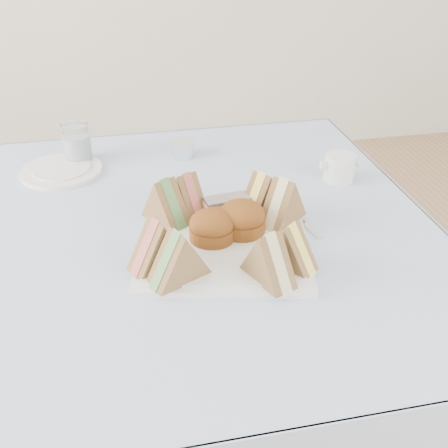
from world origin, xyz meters
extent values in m
cube|color=brown|center=(0.00, 0.00, 0.37)|extent=(0.90, 0.90, 0.74)
cube|color=#96B0C5|center=(0.00, 0.00, 0.74)|extent=(1.02, 1.02, 0.01)
cube|color=white|center=(0.07, -0.09, 0.75)|extent=(0.37, 0.37, 0.01)
cylinder|color=brown|center=(0.05, -0.08, 0.79)|extent=(0.11, 0.11, 0.06)
cylinder|color=brown|center=(0.11, -0.06, 0.79)|extent=(0.10, 0.10, 0.06)
cube|color=beige|center=(0.10, 0.00, 0.78)|extent=(0.09, 0.05, 0.04)
cylinder|color=white|center=(-0.24, 0.30, 0.75)|extent=(0.22, 0.22, 0.01)
cylinder|color=white|center=(-0.20, 0.35, 0.79)|extent=(0.07, 0.07, 0.10)
cylinder|color=silver|center=(0.06, 0.33, 0.76)|extent=(0.09, 0.09, 0.04)
cube|color=silver|center=(0.21, 0.07, 0.75)|extent=(0.06, 0.18, 0.00)
cube|color=silver|center=(0.24, -0.02, 0.75)|extent=(0.05, 0.17, 0.00)
cylinder|color=white|center=(0.39, 0.13, 0.78)|extent=(0.08, 0.08, 0.06)
camera|label=1|loc=(-0.11, -0.95, 1.33)|focal=45.00mm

